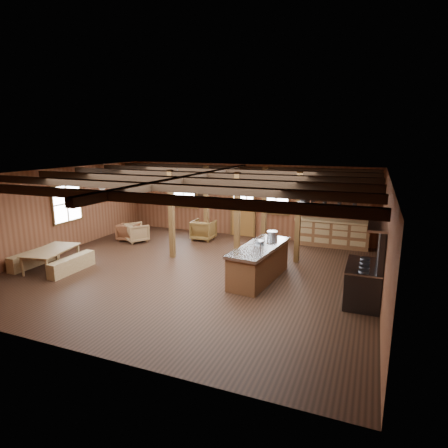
{
  "coord_description": "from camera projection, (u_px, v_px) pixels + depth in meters",
  "views": [
    {
      "loc": [
        4.65,
        -9.1,
        3.7
      ],
      "look_at": [
        0.62,
        0.92,
        1.26
      ],
      "focal_mm": 30.0,
      "sensor_mm": 36.0,
      "label": 1
    }
  ],
  "objects": [
    {
      "name": "room",
      "position": [
        191.0,
        224.0,
        10.44
      ],
      "size": [
        10.04,
        9.04,
        2.84
      ],
      "color": "black",
      "rests_on": "ground"
    },
    {
      "name": "ceiling_joists",
      "position": [
        193.0,
        178.0,
        10.32
      ],
      "size": [
        9.8,
        8.82,
        0.18
      ],
      "color": "black",
      "rests_on": "ceiling"
    },
    {
      "name": "timber_posts",
      "position": [
        235.0,
        212.0,
        12.13
      ],
      "size": [
        3.95,
        2.35,
        2.8
      ],
      "color": "#4B2E15",
      "rests_on": "floor"
    },
    {
      "name": "back_door",
      "position": [
        243.0,
        214.0,
        14.58
      ],
      "size": [
        1.02,
        0.08,
        2.15
      ],
      "color": "brown",
      "rests_on": "floor"
    },
    {
      "name": "window_back_left",
      "position": [
        184.0,
        192.0,
        15.38
      ],
      "size": [
        1.32,
        0.06,
        1.32
      ],
      "color": "white",
      "rests_on": "wall_back"
    },
    {
      "name": "window_back_right",
      "position": [
        276.0,
        197.0,
        13.96
      ],
      "size": [
        1.02,
        0.06,
        1.32
      ],
      "color": "white",
      "rests_on": "wall_back"
    },
    {
      "name": "window_left",
      "position": [
        67.0,
        203.0,
        12.65
      ],
      "size": [
        0.14,
        1.24,
        1.32
      ],
      "color": "white",
      "rests_on": "wall_back"
    },
    {
      "name": "notice_boards",
      "position": [
        208.0,
        192.0,
        14.96
      ],
      "size": [
        1.08,
        0.03,
        0.9
      ],
      "color": "silver",
      "rests_on": "wall_back"
    },
    {
      "name": "back_counter",
      "position": [
        332.0,
        230.0,
        13.18
      ],
      "size": [
        2.55,
        0.6,
        2.45
      ],
      "color": "#5A331B",
      "rests_on": "floor"
    },
    {
      "name": "pendant_lamps",
      "position": [
        142.0,
        186.0,
        11.97
      ],
      "size": [
        1.86,
        2.36,
        0.66
      ],
      "color": "#2C2C2E",
      "rests_on": "ceiling"
    },
    {
      "name": "pot_rack",
      "position": [
        309.0,
        197.0,
        9.32
      ],
      "size": [
        0.36,
        3.0,
        0.41
      ],
      "color": "#2C2C2E",
      "rests_on": "ceiling"
    },
    {
      "name": "kitchen_island",
      "position": [
        259.0,
        263.0,
        10.04
      ],
      "size": [
        1.15,
        2.58,
        1.2
      ],
      "rotation": [
        0.0,
        0.0,
        -0.11
      ],
      "color": "#5A331B",
      "rests_on": "floor"
    },
    {
      "name": "step_stool",
      "position": [
        265.0,
        265.0,
        10.81
      ],
      "size": [
        0.42,
        0.33,
        0.34
      ],
      "primitive_type": "cube",
      "rotation": [
        0.0,
        0.0,
        0.15
      ],
      "color": "olive",
      "rests_on": "floor"
    },
    {
      "name": "commercial_range",
      "position": [
        366.0,
        277.0,
        8.61
      ],
      "size": [
        0.79,
        1.53,
        1.89
      ],
      "color": "#2C2C2E",
      "rests_on": "floor"
    },
    {
      "name": "dining_table",
      "position": [
        53.0,
        259.0,
        10.94
      ],
      "size": [
        1.21,
        1.8,
        0.58
      ],
      "primitive_type": "imported",
      "rotation": [
        0.0,
        0.0,
        1.76
      ],
      "color": "olive",
      "rests_on": "floor"
    },
    {
      "name": "bench_wall",
      "position": [
        34.0,
        258.0,
        11.23
      ],
      "size": [
        0.31,
        1.65,
        0.45
      ],
      "primitive_type": "cube",
      "color": "olive",
      "rests_on": "floor"
    },
    {
      "name": "bench_aisle",
      "position": [
        72.0,
        264.0,
        10.7
      ],
      "size": [
        0.3,
        1.58,
        0.43
      ],
      "primitive_type": "cube",
      "color": "olive",
      "rests_on": "floor"
    },
    {
      "name": "armchair_a",
      "position": [
        128.0,
        232.0,
        14.04
      ],
      "size": [
        0.75,
        0.77,
        0.64
      ],
      "primitive_type": "imported",
      "rotation": [
        0.0,
        0.0,
        3.25
      ],
      "color": "brown",
      "rests_on": "floor"
    },
    {
      "name": "armchair_b",
      "position": [
        203.0,
        230.0,
        14.11
      ],
      "size": [
        0.83,
        0.85,
        0.75
      ],
      "primitive_type": "imported",
      "rotation": [
        0.0,
        0.0,
        3.18
      ],
      "color": "brown",
      "rests_on": "floor"
    },
    {
      "name": "armchair_c",
      "position": [
        137.0,
        233.0,
        13.84
      ],
      "size": [
        1.03,
        1.04,
        0.69
      ],
      "primitive_type": "imported",
      "rotation": [
        0.0,
        0.0,
        2.55
      ],
      "color": "olive",
      "rests_on": "floor"
    },
    {
      "name": "counter_pot",
      "position": [
        272.0,
        234.0,
        10.8
      ],
      "size": [
        0.31,
        0.31,
        0.19
      ],
      "primitive_type": "cylinder",
      "color": "silver",
      "rests_on": "kitchen_island"
    },
    {
      "name": "bowl",
      "position": [
        260.0,
        242.0,
        10.24
      ],
      "size": [
        0.36,
        0.36,
        0.07
      ],
      "primitive_type": "imported",
      "rotation": [
        0.0,
        0.0,
        -0.31
      ],
      "color": "silver",
      "rests_on": "kitchen_island"
    }
  ]
}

